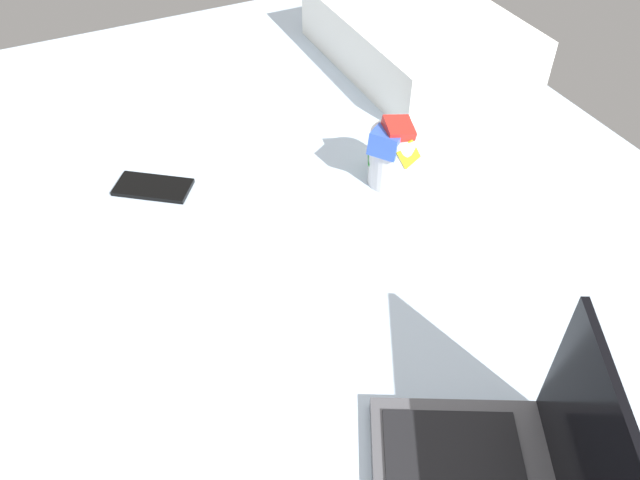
# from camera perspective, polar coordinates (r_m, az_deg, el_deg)

# --- Properties ---
(bed_mattress) EXTENTS (1.80, 1.40, 0.18)m
(bed_mattress) POSITION_cam_1_polar(r_m,az_deg,el_deg) (1.21, -1.54, -1.08)
(bed_mattress) COLOR silver
(bed_mattress) RESTS_ON ground
(snack_cup) EXTENTS (0.10, 0.11, 0.14)m
(snack_cup) POSITION_cam_1_polar(r_m,az_deg,el_deg) (1.19, 6.49, 7.60)
(snack_cup) COLOR silver
(snack_cup) RESTS_ON bed_mattress
(cell_phone) EXTENTS (0.14, 0.15, 0.01)m
(cell_phone) POSITION_cam_1_polar(r_m,az_deg,el_deg) (1.24, -14.64, 4.58)
(cell_phone) COLOR black
(cell_phone) RESTS_ON bed_mattress
(pillow) EXTENTS (0.52, 0.36, 0.13)m
(pillow) POSITION_cam_1_polar(r_m,az_deg,el_deg) (1.60, 8.65, 17.42)
(pillow) COLOR white
(pillow) RESTS_ON bed_mattress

